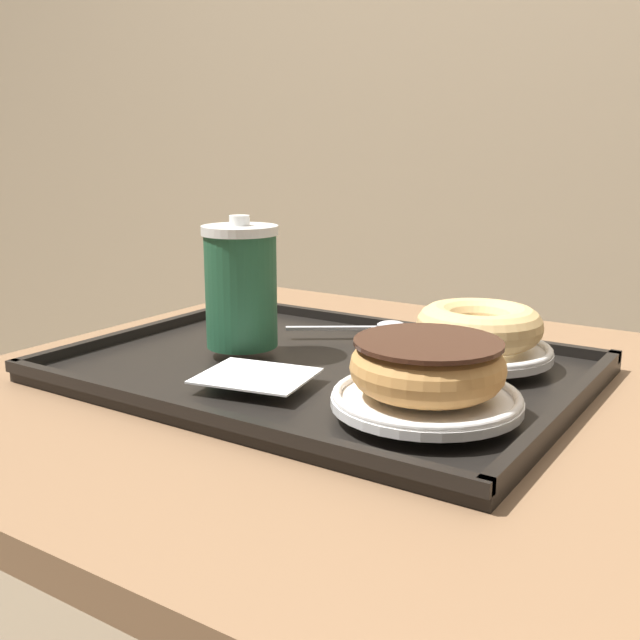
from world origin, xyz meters
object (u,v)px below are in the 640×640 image
Objects in this scene: coffee_cup_front at (241,286)px; donut_plain at (479,325)px; spoon at (373,326)px; donut_chocolate_glazed at (427,365)px.

coffee_cup_front is 1.10× the size of donut_plain.
spoon is (0.09, 0.15, -0.06)m from coffee_cup_front.
spoon is at bearing 163.80° from donut_plain.
donut_plain is 1.03× the size of spoon.
donut_chocolate_glazed is at bearing -14.80° from coffee_cup_front.
spoon is at bearing 59.63° from coffee_cup_front.
donut_plain is (0.24, 0.10, -0.03)m from coffee_cup_front.
coffee_cup_front reaches higher than spoon.
coffee_cup_front is 0.18m from spoon.
donut_chocolate_glazed is at bearing -85.72° from spoon.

